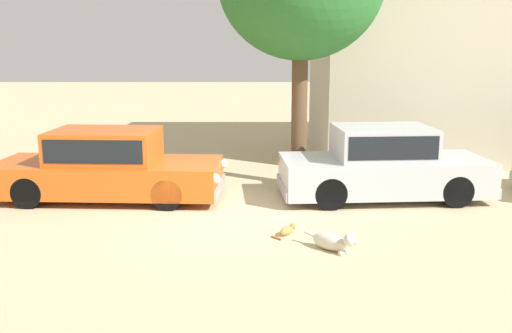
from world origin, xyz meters
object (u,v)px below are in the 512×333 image
(parked_sedan_second, at_px, (384,163))
(stray_cat, at_px, (288,230))
(stray_dog_spotted, at_px, (334,241))
(parked_sedan_nearest, at_px, (108,165))

(parked_sedan_second, distance_m, stray_cat, 3.19)
(parked_sedan_second, height_order, stray_dog_spotted, parked_sedan_second)
(parked_sedan_second, xyz_separation_m, stray_dog_spotted, (-1.41, -3.12, -0.58))
(parked_sedan_second, relative_size, stray_dog_spotted, 5.51)
(parked_sedan_nearest, bearing_deg, stray_cat, -30.25)
(parked_sedan_nearest, bearing_deg, stray_dog_spotted, -33.55)
(parked_sedan_nearest, distance_m, parked_sedan_second, 5.62)
(parked_sedan_second, distance_m, stray_dog_spotted, 3.47)
(parked_sedan_second, relative_size, stray_cat, 8.31)
(stray_dog_spotted, bearing_deg, parked_sedan_nearest, -173.41)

